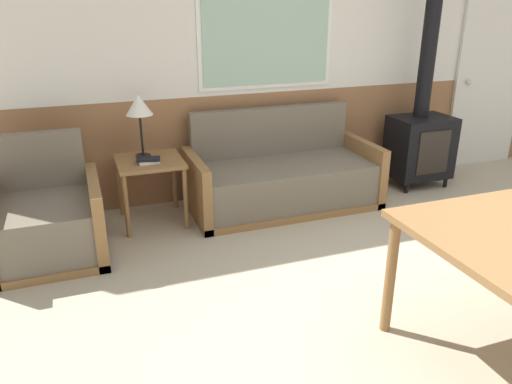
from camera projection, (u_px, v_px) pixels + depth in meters
name	position (u px, v px, depth m)	size (l,w,h in m)	color
ground_plane	(500.00, 328.00, 2.94)	(16.00, 16.00, 0.00)	#B2A58C
wall_back	(311.00, 49.00, 4.73)	(7.20, 0.09, 2.70)	#8E603D
couch	(282.00, 179.00, 4.58)	(1.71, 0.79, 0.86)	olive
armchair	(48.00, 223.00, 3.68)	(0.78, 0.83, 0.87)	olive
side_table	(150.00, 170.00, 4.17)	(0.54, 0.54, 0.56)	olive
table_lamp	(139.00, 107.00, 4.05)	(0.22, 0.22, 0.53)	black
book_stack	(149.00, 160.00, 4.04)	(0.20, 0.14, 0.04)	white
wood_stove	(422.00, 122.00, 4.96)	(0.59, 0.44, 2.55)	black
entry_door	(490.00, 76.00, 5.51)	(0.92, 0.09, 2.00)	silver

